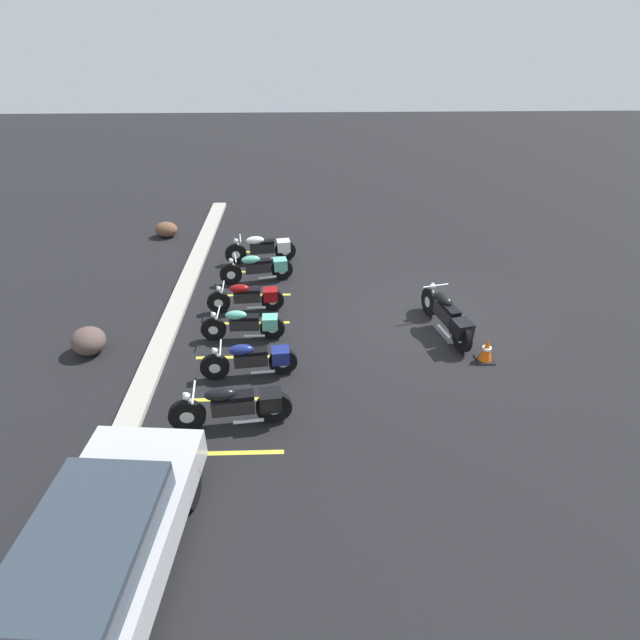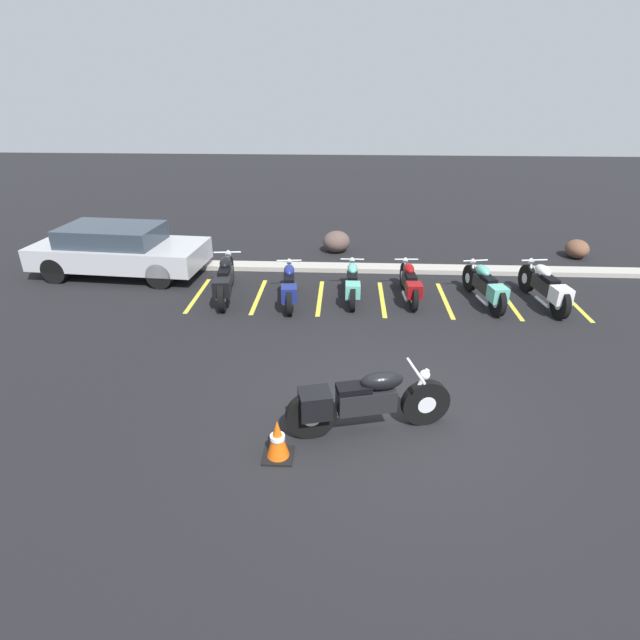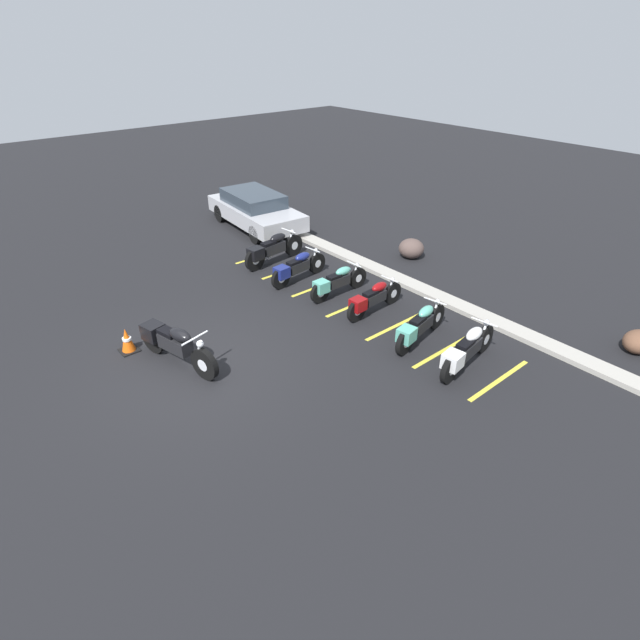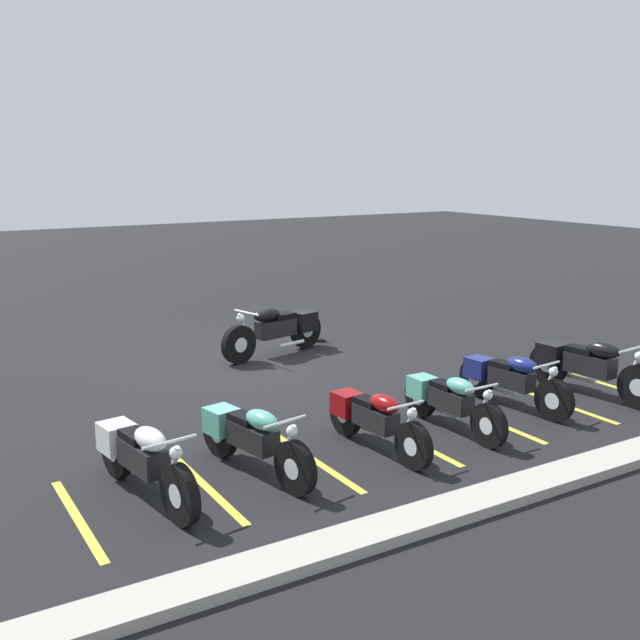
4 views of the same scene
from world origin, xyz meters
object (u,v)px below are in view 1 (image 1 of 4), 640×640
(parked_bike_5, at_px, (264,248))
(landscape_rock_0, at_px, (88,341))
(parked_bike_0, at_px, (237,405))
(parked_bike_1, at_px, (254,359))
(traffic_cone, at_px, (486,350))
(motorcycle_black_featured, at_px, (448,316))
(parked_bike_4, at_px, (260,268))
(parked_bike_3, at_px, (249,297))
(landscape_rock_1, at_px, (166,229))
(parked_bike_2, at_px, (247,324))
(car_silver, at_px, (97,555))

(parked_bike_5, relative_size, landscape_rock_0, 2.73)
(parked_bike_5, bearing_deg, parked_bike_0, 81.59)
(parked_bike_0, bearing_deg, parked_bike_1, -103.65)
(traffic_cone, bearing_deg, parked_bike_5, 44.95)
(motorcycle_black_featured, distance_m, parked_bike_0, 5.60)
(parked_bike_4, xyz_separation_m, traffic_cone, (-4.00, -5.34, -0.17))
(parked_bike_3, xyz_separation_m, landscape_rock_1, (5.13, 3.35, -0.16))
(parked_bike_4, bearing_deg, parked_bike_2, 77.49)
(parked_bike_2, height_order, parked_bike_3, same)
(traffic_cone, bearing_deg, motorcycle_black_featured, 29.18)
(parked_bike_0, xyz_separation_m, car_silver, (-3.10, 1.47, 0.20))
(parked_bike_3, bearing_deg, parked_bike_5, -96.89)
(car_silver, bearing_deg, parked_bike_1, -15.25)
(motorcycle_black_featured, bearing_deg, parked_bike_0, 108.99)
(parked_bike_3, height_order, landscape_rock_1, parked_bike_3)
(parked_bike_1, bearing_deg, parked_bike_5, -94.38)
(parked_bike_2, height_order, car_silver, car_silver)
(parked_bike_4, bearing_deg, landscape_rock_0, 32.28)
(car_silver, bearing_deg, parked_bike_5, -3.67)
(parked_bike_1, xyz_separation_m, parked_bike_3, (2.73, 0.34, -0.02))
(parked_bike_0, relative_size, parked_bike_2, 1.16)
(motorcycle_black_featured, xyz_separation_m, parked_bike_4, (2.89, 4.72, -0.06))
(parked_bike_0, height_order, parked_bike_2, parked_bike_0)
(parked_bike_0, xyz_separation_m, parked_bike_5, (7.21, -0.04, -0.02))
(car_silver, bearing_deg, motorcycle_black_featured, -40.77)
(parked_bike_1, height_order, parked_bike_2, parked_bike_1)
(parked_bike_3, bearing_deg, parked_bike_0, 88.79)
(parked_bike_2, xyz_separation_m, parked_bike_4, (2.98, -0.10, 0.02))
(landscape_rock_0, relative_size, traffic_cone, 1.36)
(parked_bike_2, bearing_deg, parked_bike_1, 100.61)
(parked_bike_0, bearing_deg, landscape_rock_1, -75.90)
(parked_bike_0, height_order, landscape_rock_0, parked_bike_0)
(parked_bike_2, bearing_deg, parked_bike_4, -92.48)
(parked_bike_3, bearing_deg, landscape_rock_1, -60.14)
(parked_bike_0, distance_m, car_silver, 3.44)
(parked_bike_4, xyz_separation_m, landscape_rock_1, (3.46, 3.51, -0.18))
(motorcycle_black_featured, distance_m, parked_bike_1, 4.78)
(landscape_rock_0, bearing_deg, car_silver, -158.43)
(parked_bike_1, distance_m, landscape_rock_0, 3.99)
(motorcycle_black_featured, distance_m, parked_bike_5, 6.30)
(parked_bike_5, bearing_deg, motorcycle_black_featured, 129.98)
(parked_bike_3, xyz_separation_m, car_silver, (-7.32, 1.32, 0.26))
(parked_bike_4, distance_m, parked_bike_5, 1.32)
(parked_bike_3, bearing_deg, motorcycle_black_featured, 162.71)
(traffic_cone, bearing_deg, parked_bike_3, 67.02)
(car_silver, relative_size, landscape_rock_0, 5.55)
(parked_bike_0, relative_size, parked_bike_4, 1.10)
(parked_bike_2, xyz_separation_m, parked_bike_3, (1.31, 0.06, -0.00))
(parked_bike_1, height_order, landscape_rock_0, parked_bike_1)
(motorcycle_black_featured, relative_size, parked_bike_4, 1.13)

